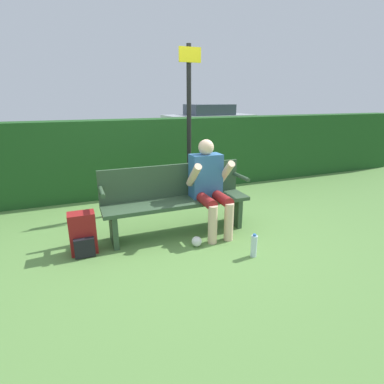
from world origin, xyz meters
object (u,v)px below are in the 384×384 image
backpack (83,234)px  water_bottle (254,246)px  person_seated (209,183)px  park_bench (176,198)px  parked_car (209,119)px  signpost (189,120)px

backpack → water_bottle: (1.69, -0.76, -0.10)m
person_seated → backpack: 1.57m
park_bench → person_seated: 0.45m
parked_car → water_bottle: bearing=-114.1°
person_seated → signpost: (0.17, 1.13, 0.68)m
water_bottle → parked_car: (4.81, 11.53, 0.52)m
water_bottle → signpost: bearing=89.8°
park_bench → water_bottle: bearing=-58.7°
park_bench → backpack: bearing=-171.9°
person_seated → signpost: signpost is taller
park_bench → backpack: (-1.13, -0.16, -0.22)m
person_seated → park_bench: bearing=161.7°
water_bottle → parked_car: size_ratio=0.06×
backpack → signpost: 2.32m
signpost → water_bottle: bearing=-90.2°
park_bench → backpack: park_bench is taller
signpost → backpack: bearing=-145.6°
signpost → parked_car: signpost is taller
backpack → signpost: bearing=34.4°
park_bench → parked_car: 11.89m
parked_car → park_bench: bearing=-118.4°
park_bench → backpack: 1.16m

